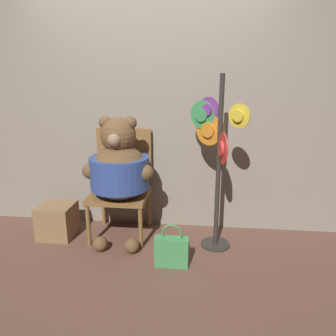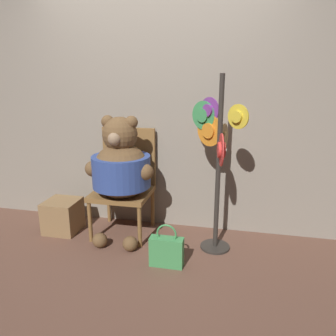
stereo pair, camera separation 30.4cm
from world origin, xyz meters
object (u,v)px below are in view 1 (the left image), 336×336
object	(u,v)px
teddy_bear	(119,169)
hat_display_rack	(216,149)
handbag_on_ground	(172,251)
chair	(122,181)

from	to	relation	value
teddy_bear	hat_display_rack	world-z (taller)	hat_display_rack
teddy_bear	handbag_on_ground	size ratio (longest dim) A/B	3.17
teddy_bear	handbag_on_ground	xyz separation A→B (m)	(0.54, -0.41, -0.60)
teddy_bear	hat_display_rack	size ratio (longest dim) A/B	0.77
hat_display_rack	handbag_on_ground	size ratio (longest dim) A/B	4.14
handbag_on_ground	teddy_bear	bearing A→B (deg)	142.55
chair	handbag_on_ground	distance (m)	0.93
teddy_bear	handbag_on_ground	world-z (taller)	teddy_bear
hat_display_rack	teddy_bear	bearing A→B (deg)	-179.61
chair	hat_display_rack	bearing A→B (deg)	-11.13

